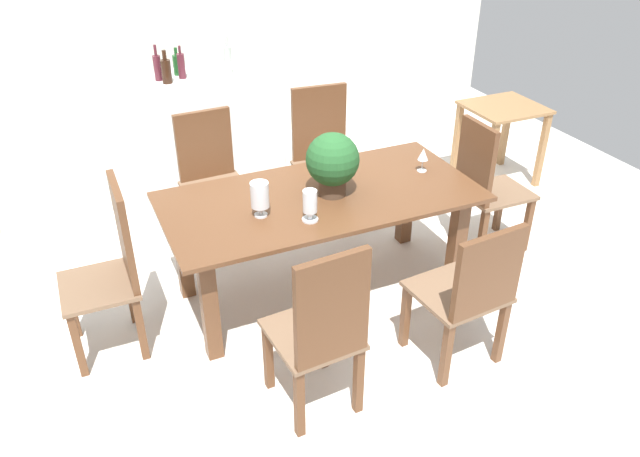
# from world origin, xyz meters

# --- Properties ---
(ground_plane) EXTENTS (7.04, 7.04, 0.00)m
(ground_plane) POSITION_xyz_m (0.00, 0.00, 0.00)
(ground_plane) COLOR silver
(back_wall) EXTENTS (6.40, 0.10, 2.60)m
(back_wall) POSITION_xyz_m (0.00, 2.60, 1.30)
(back_wall) COLOR silver
(back_wall) RESTS_ON ground
(dining_table) EXTENTS (1.98, 0.96, 0.74)m
(dining_table) POSITION_xyz_m (0.00, -0.21, 0.61)
(dining_table) COLOR brown
(dining_table) RESTS_ON ground
(chair_far_right) EXTENTS (0.51, 0.44, 1.06)m
(chair_far_right) POSITION_xyz_m (0.45, 0.77, 0.58)
(chair_far_right) COLOR brown
(chair_far_right) RESTS_ON ground
(chair_near_right) EXTENTS (0.51, 0.49, 0.94)m
(chair_near_right) POSITION_xyz_m (0.45, -1.19, 0.53)
(chair_near_right) COLOR brown
(chair_near_right) RESTS_ON ground
(chair_head_end) EXTENTS (0.42, 0.45, 1.06)m
(chair_head_end) POSITION_xyz_m (-1.29, -0.21, 0.58)
(chair_head_end) COLOR brown
(chair_head_end) RESTS_ON ground
(chair_near_left) EXTENTS (0.45, 0.48, 1.05)m
(chair_near_left) POSITION_xyz_m (-0.44, -1.20, 0.56)
(chair_near_left) COLOR brown
(chair_near_left) RESTS_ON ground
(chair_far_left) EXTENTS (0.47, 0.47, 0.98)m
(chair_far_left) POSITION_xyz_m (-0.45, 0.78, 0.54)
(chair_far_left) COLOR brown
(chair_far_left) RESTS_ON ground
(chair_foot_end) EXTENTS (0.48, 0.41, 1.02)m
(chair_foot_end) POSITION_xyz_m (1.28, -0.21, 0.55)
(chair_foot_end) COLOR brown
(chair_foot_end) RESTS_ON ground
(flower_centerpiece) EXTENTS (0.33, 0.33, 0.40)m
(flower_centerpiece) POSITION_xyz_m (0.07, -0.23, 0.96)
(flower_centerpiece) COLOR #4C3828
(flower_centerpiece) RESTS_ON dining_table
(crystal_vase_left) EXTENTS (0.10, 0.10, 0.19)m
(crystal_vase_left) POSITION_xyz_m (-0.19, -0.47, 0.85)
(crystal_vase_left) COLOR silver
(crystal_vase_left) RESTS_ON dining_table
(crystal_vase_center_near) EXTENTS (0.10, 0.10, 0.20)m
(crystal_vase_center_near) POSITION_xyz_m (0.21, 0.07, 0.85)
(crystal_vase_center_near) COLOR silver
(crystal_vase_center_near) RESTS_ON dining_table
(crystal_vase_right) EXTENTS (0.11, 0.11, 0.22)m
(crystal_vase_right) POSITION_xyz_m (-0.43, -0.31, 0.87)
(crystal_vase_right) COLOR silver
(crystal_vase_right) RESTS_ON dining_table
(wine_glass) EXTENTS (0.07, 0.07, 0.16)m
(wine_glass) POSITION_xyz_m (0.76, -0.17, 0.85)
(wine_glass) COLOR silver
(wine_glass) RESTS_ON dining_table
(kitchen_counter) EXTENTS (1.84, 0.58, 0.96)m
(kitchen_counter) POSITION_xyz_m (-0.50, 1.79, 0.48)
(kitchen_counter) COLOR silver
(kitchen_counter) RESTS_ON ground
(wine_bottle_clear) EXTENTS (0.06, 0.06, 0.27)m
(wine_bottle_clear) POSITION_xyz_m (-0.38, 1.76, 1.07)
(wine_bottle_clear) COLOR #511E28
(wine_bottle_clear) RESTS_ON kitchen_counter
(wine_bottle_green) EXTENTS (0.06, 0.06, 0.29)m
(wine_bottle_green) POSITION_xyz_m (-0.57, 1.79, 1.07)
(wine_bottle_green) COLOR #511E28
(wine_bottle_green) RESTS_ON kitchen_counter
(wine_bottle_amber) EXTENTS (0.07, 0.07, 0.23)m
(wine_bottle_amber) POSITION_xyz_m (-0.39, 1.87, 1.05)
(wine_bottle_amber) COLOR #194C1E
(wine_bottle_amber) RESTS_ON kitchen_counter
(wine_bottle_tall) EXTENTS (0.06, 0.06, 0.32)m
(wine_bottle_tall) POSITION_xyz_m (0.01, 1.72, 1.08)
(wine_bottle_tall) COLOR #B2BFB7
(wine_bottle_tall) RESTS_ON kitchen_counter
(wine_bottle_dark) EXTENTS (0.08, 0.08, 0.27)m
(wine_bottle_dark) POSITION_xyz_m (-0.52, 1.69, 1.06)
(wine_bottle_dark) COLOR black
(wine_bottle_dark) RESTS_ON kitchen_counter
(side_table) EXTENTS (0.63, 0.58, 0.71)m
(side_table) POSITION_xyz_m (2.13, 0.68, 0.54)
(side_table) COLOR olive
(side_table) RESTS_ON ground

